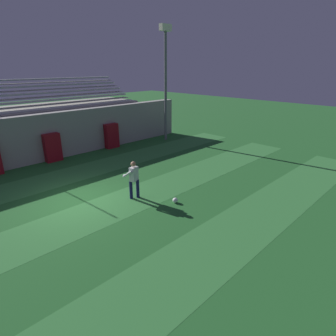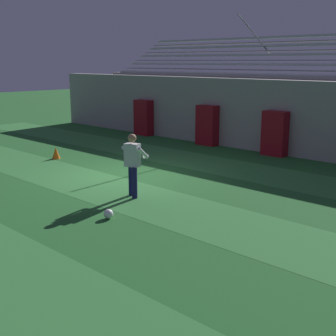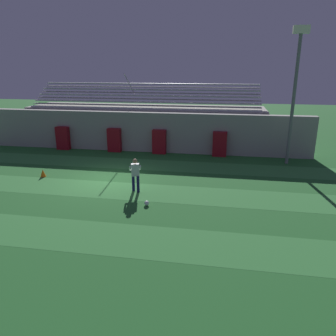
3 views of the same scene
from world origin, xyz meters
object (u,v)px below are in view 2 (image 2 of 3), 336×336
(padding_pillar_gate_right, at_px, (275,134))
(padding_pillar_far_left, at_px, (143,118))
(goalkeeper, at_px, (133,161))
(traffic_cone, at_px, (56,153))
(soccer_ball, at_px, (108,214))
(padding_pillar_gate_left, at_px, (207,125))

(padding_pillar_gate_right, bearing_deg, padding_pillar_far_left, 180.00)
(goalkeeper, distance_m, traffic_cone, 5.88)
(padding_pillar_gate_right, relative_size, traffic_cone, 3.99)
(soccer_ball, height_order, traffic_cone, traffic_cone)
(padding_pillar_gate_right, xyz_separation_m, traffic_cone, (-5.40, -6.07, -0.63))
(padding_pillar_gate_left, relative_size, soccer_ball, 7.62)
(padding_pillar_far_left, xyz_separation_m, soccer_ball, (8.42, -8.94, -0.73))
(padding_pillar_gate_left, height_order, goalkeeper, padding_pillar_gate_left)
(padding_pillar_gate_right, bearing_deg, goalkeeper, -87.75)
(padding_pillar_gate_left, relative_size, traffic_cone, 3.99)
(goalkeeper, bearing_deg, padding_pillar_gate_right, 92.25)
(padding_pillar_gate_left, xyz_separation_m, traffic_cone, (-2.12, -6.07, -0.63))
(padding_pillar_gate_left, relative_size, padding_pillar_far_left, 1.00)
(padding_pillar_gate_left, distance_m, padding_pillar_gate_right, 3.27)
(goalkeeper, bearing_deg, padding_pillar_gate_left, 115.82)
(goalkeeper, relative_size, soccer_ball, 7.59)
(padding_pillar_gate_left, relative_size, goalkeeper, 1.00)
(padding_pillar_gate_left, bearing_deg, padding_pillar_gate_right, 0.00)
(goalkeeper, distance_m, soccer_ball, 2.01)
(goalkeeper, relative_size, traffic_cone, 3.98)
(padding_pillar_gate_right, bearing_deg, padding_pillar_gate_left, 180.00)
(soccer_ball, bearing_deg, padding_pillar_far_left, 133.29)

